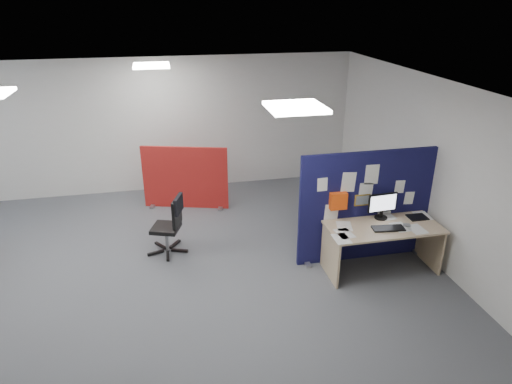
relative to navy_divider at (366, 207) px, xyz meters
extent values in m
plane|color=#4F5257|center=(-3.47, -0.05, -0.87)|extent=(9.00, 9.00, 0.00)
cube|color=white|center=(-3.47, -0.05, 1.83)|extent=(9.00, 7.00, 0.02)
cube|color=silver|center=(-3.47, 3.45, 0.48)|extent=(9.00, 0.02, 2.70)
cube|color=silver|center=(1.03, -0.05, 0.48)|extent=(0.02, 7.00, 2.70)
cube|color=white|center=(-1.47, -1.05, 1.80)|extent=(0.60, 0.60, 0.04)
cube|color=white|center=(-2.97, 2.45, 1.80)|extent=(0.60, 0.60, 0.04)
cube|color=black|center=(0.01, 0.00, 0.00)|extent=(2.11, 0.06, 1.74)
cube|color=gray|center=(-0.89, 0.00, -0.85)|extent=(0.08, 0.30, 0.04)
cube|color=gray|center=(0.92, 0.00, -0.85)|extent=(0.08, 0.30, 0.04)
cube|color=white|center=(-0.72, -0.03, 0.43)|extent=(0.15, 0.01, 0.20)
cube|color=white|center=(-0.32, -0.03, 0.44)|extent=(0.21, 0.01, 0.30)
cube|color=white|center=(0.03, -0.03, 0.52)|extent=(0.21, 0.01, 0.30)
cube|color=white|center=(0.50, -0.03, 0.29)|extent=(0.15, 0.01, 0.20)
cube|color=white|center=(-0.55, -0.03, -0.05)|extent=(0.21, 0.01, 0.30)
cube|color=white|center=(0.30, -0.03, -0.10)|extent=(0.21, 0.01, 0.30)
cube|color=white|center=(0.68, -0.03, 0.09)|extent=(0.15, 0.01, 0.20)
cube|color=white|center=(-0.14, -0.03, -0.30)|extent=(0.21, 0.01, 0.30)
cube|color=white|center=(-0.04, -0.03, 0.25)|extent=(0.21, 0.01, 0.30)
cube|color=gold|center=(-0.09, -0.03, 0.13)|extent=(0.24, 0.01, 0.18)
cube|color=#FF4F10|center=(-0.48, -0.08, 0.17)|extent=(0.25, 0.10, 0.25)
cube|color=#D5BA89|center=(0.11, -0.40, -0.15)|extent=(1.64, 0.73, 0.03)
cube|color=#D5BA89|center=(-0.67, -0.40, -0.52)|extent=(0.03, 0.67, 0.70)
cube|color=#D5BA89|center=(0.90, -0.40, -0.52)|extent=(0.03, 0.67, 0.70)
cube|color=#D5BA89|center=(0.11, -0.06, -0.32)|extent=(1.47, 0.02, 0.30)
cylinder|color=black|center=(0.18, -0.15, -0.13)|extent=(0.19, 0.19, 0.02)
cube|color=black|center=(0.18, -0.15, -0.07)|extent=(0.04, 0.03, 0.09)
cube|color=black|center=(0.18, -0.15, 0.12)|extent=(0.45, 0.06, 0.28)
cube|color=silver|center=(0.18, -0.17, 0.12)|extent=(0.41, 0.03, 0.24)
cube|color=black|center=(0.13, -0.49, -0.13)|extent=(0.47, 0.23, 0.02)
cube|color=gray|center=(0.43, -0.46, -0.12)|extent=(0.11, 0.09, 0.03)
cube|color=black|center=(0.72, -0.25, -0.13)|extent=(0.28, 0.22, 0.01)
cube|color=maroon|center=(-2.53, 2.41, -0.26)|extent=(1.57, 0.50, 1.21)
cube|color=gray|center=(-3.19, 2.41, -0.85)|extent=(0.08, 0.30, 0.04)
cube|color=gray|center=(-1.87, 2.41, -0.85)|extent=(0.08, 0.30, 0.04)
cube|color=black|center=(-2.76, 0.72, -0.83)|extent=(0.27, 0.13, 0.04)
cube|color=black|center=(-2.83, 0.94, -0.83)|extent=(0.20, 0.24, 0.04)
cube|color=black|center=(-3.06, 0.95, -0.83)|extent=(0.19, 0.25, 0.04)
cube|color=black|center=(-3.14, 0.73, -0.83)|extent=(0.27, 0.12, 0.04)
cube|color=black|center=(-2.95, 0.59, -0.83)|extent=(0.05, 0.27, 0.04)
cylinder|color=gray|center=(-2.95, 0.79, -0.65)|extent=(0.05, 0.05, 0.37)
cube|color=black|center=(-2.95, 0.79, -0.44)|extent=(0.52, 0.52, 0.06)
cube|color=black|center=(-2.76, 0.72, -0.16)|extent=(0.17, 0.37, 0.45)
cube|color=black|center=(-2.73, 0.71, -0.02)|extent=(0.16, 0.34, 0.27)
cube|color=white|center=(-0.52, -0.48, -0.14)|extent=(0.24, 0.32, 0.00)
cube|color=white|center=(-0.44, -0.28, -0.14)|extent=(0.28, 0.34, 0.00)
cube|color=white|center=(0.53, -0.58, -0.14)|extent=(0.23, 0.31, 0.00)
cube|color=white|center=(-0.62, -0.61, -0.14)|extent=(0.21, 0.30, 0.00)
cube|color=white|center=(0.30, -0.09, -0.14)|extent=(0.24, 0.32, 0.00)
cube|color=white|center=(0.83, -0.21, -0.14)|extent=(0.23, 0.31, 0.00)
cube|color=white|center=(0.33, -0.47, -0.14)|extent=(0.23, 0.31, 0.00)
camera|label=1|loc=(-2.89, -5.67, 2.91)|focal=32.00mm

